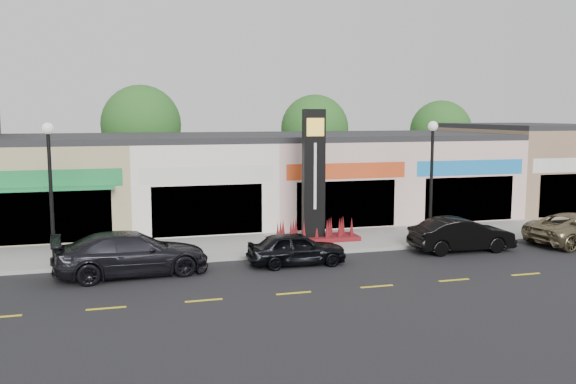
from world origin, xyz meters
name	(u,v)px	position (x,y,z in m)	size (l,w,h in m)	color
ground	(272,271)	(0.00, 0.00, 0.00)	(120.00, 120.00, 0.00)	black
sidewalk	(249,245)	(0.00, 4.35, 0.07)	(52.00, 4.30, 0.15)	gray
curb	(260,257)	(0.00, 2.10, 0.07)	(52.00, 0.20, 0.15)	gray
shop_beige	(60,183)	(-8.50, 11.46, 2.40)	(7.00, 10.85, 4.80)	tan
shop_cream	(195,179)	(-1.50, 11.47, 2.40)	(7.00, 10.01, 4.80)	white
shop_pink_w	(316,175)	(5.50, 11.47, 2.40)	(7.00, 10.01, 4.80)	beige
shop_pink_e	(425,172)	(12.50, 11.47, 2.40)	(7.00, 10.01, 4.80)	beige
shop_tan	(524,166)	(19.50, 11.48, 2.65)	(7.00, 10.01, 5.30)	olive
tree_rear_west	(141,125)	(-4.00, 19.50, 5.22)	(5.20, 5.20, 7.83)	#382619
tree_rear_mid	(315,129)	(8.00, 19.50, 4.88)	(4.80, 4.80, 7.29)	#382619
tree_rear_east	(441,131)	(18.00, 19.50, 4.63)	(4.60, 4.60, 6.94)	#382619
lamp_west_near	(50,179)	(-8.00, 2.50, 3.48)	(0.44, 0.44, 5.47)	black
lamp_east_near	(432,169)	(8.00, 2.50, 3.48)	(0.44, 0.44, 5.47)	black
pylon_sign	(314,195)	(3.00, 4.20, 2.27)	(4.20, 1.30, 6.00)	#550E0F
car_dark_sedan	(132,254)	(-5.13, 0.82, 0.81)	(5.60, 2.28, 1.63)	black
car_black_sedan	(297,248)	(1.17, 0.66, 0.66)	(3.89, 1.56, 1.32)	black
car_black_conv	(462,235)	(8.75, 1.05, 0.74)	(4.48, 1.56, 1.48)	black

